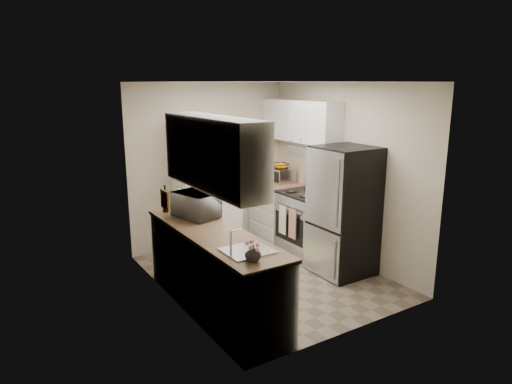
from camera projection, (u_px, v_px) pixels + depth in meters
ground at (267, 276)px, 6.03m from camera, size 3.20×3.20×0.00m
room_shell at (267, 154)px, 5.63m from camera, size 2.64×3.24×2.52m
pantry_cabinet at (207, 186)px, 6.77m from camera, size 0.90×0.55×2.00m
base_cabinet_left at (214, 272)px, 5.06m from camera, size 0.60×2.30×0.88m
countertop_left at (213, 233)px, 4.95m from camera, size 0.63×2.33×0.04m
base_cabinet_right at (277, 212)px, 7.42m from camera, size 0.60×0.80×0.88m
countertop_right at (277, 184)px, 7.31m from camera, size 0.63×0.83×0.04m
electric_range at (307, 222)px, 6.75m from camera, size 0.71×0.78×1.13m
refrigerator at (344, 211)px, 5.98m from camera, size 0.70×0.72×1.70m
microwave at (196, 205)px, 5.44m from camera, size 0.50×0.62×0.30m
wine_bottle at (165, 200)px, 5.65m from camera, size 0.08×0.08×0.31m
flower_vase at (253, 253)px, 4.09m from camera, size 0.19×0.19×0.15m
cutting_board at (186, 199)px, 5.73m from camera, size 0.04×0.23×0.29m
toaster_oven at (281, 175)px, 7.37m from camera, size 0.32×0.41×0.23m
fruit_basket at (280, 165)px, 7.30m from camera, size 0.30×0.30×0.12m
kitchen_mat at (253, 263)px, 6.43m from camera, size 0.59×0.89×0.01m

